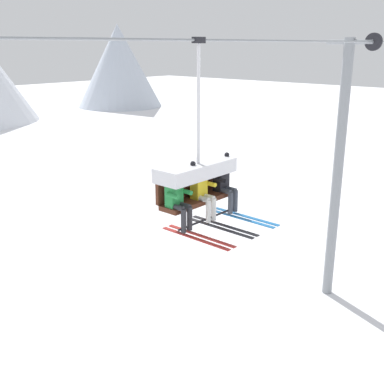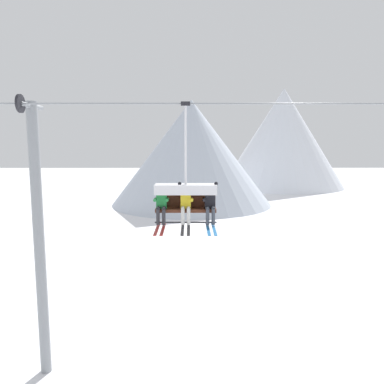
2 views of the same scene
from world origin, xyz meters
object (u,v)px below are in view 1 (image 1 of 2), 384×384
Objects in this scene: skier_yellow at (203,191)px; chairlift_chair at (196,175)px; skier_black at (225,183)px; skier_green at (179,200)px; lift_tower_far at (338,169)px.

chairlift_chair is at bearing 89.11° from skier_yellow.
chairlift_chair is 2.16× the size of skier_black.
chairlift_chair reaches higher than skier_green.
skier_yellow is 1.00× the size of skier_black.
chairlift_chair is 2.16× the size of skier_yellow.
skier_green is at bearing -179.74° from skier_black.
chairlift_chair reaches higher than skier_yellow.
skier_black is (0.76, -0.21, -0.31)m from chairlift_chair.
lift_tower_far is 5.58× the size of skier_black.
lift_tower_far is at bearing 6.84° from skier_black.
skier_black is (-7.71, -0.93, 1.28)m from lift_tower_far.
chairlift_chair is at bearing -175.19° from lift_tower_far.
chairlift_chair is (-8.46, -0.71, 1.59)m from lift_tower_far.
skier_yellow is at bearing 180.00° from skier_black.
skier_black is (1.51, 0.01, 0.02)m from skier_green.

